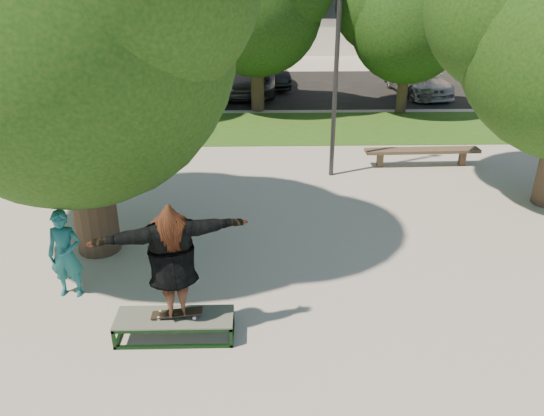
{
  "coord_description": "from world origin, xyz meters",
  "views": [
    {
      "loc": [
        -0.94,
        -8.5,
        5.3
      ],
      "look_at": [
        -0.72,
        0.6,
        1.06
      ],
      "focal_mm": 35.0,
      "sensor_mm": 36.0,
      "label": 1
    }
  ],
  "objects_px": {
    "bystander": "(65,254)",
    "car_dark": "(268,72)",
    "car_silver_a": "(101,72)",
    "grind_box": "(175,326)",
    "tree_left": "(61,19)",
    "car_silver_b": "(418,79)",
    "car_grey": "(244,73)",
    "lamppost": "(337,57)",
    "bench": "(422,152)"
  },
  "relations": [
    {
      "from": "car_silver_a",
      "to": "lamppost",
      "type": "bearing_deg",
      "value": -44.69
    },
    {
      "from": "car_silver_a",
      "to": "car_dark",
      "type": "distance_m",
      "value": 7.74
    },
    {
      "from": "grind_box",
      "to": "car_silver_a",
      "type": "xyz_separation_m",
      "value": [
        -5.96,
        18.32,
        0.47
      ]
    },
    {
      "from": "grind_box",
      "to": "tree_left",
      "type": "bearing_deg",
      "value": 124.61
    },
    {
      "from": "car_silver_a",
      "to": "car_dark",
      "type": "xyz_separation_m",
      "value": [
        7.74,
        0.0,
        0.01
      ]
    },
    {
      "from": "car_grey",
      "to": "car_silver_b",
      "type": "relative_size",
      "value": 1.32
    },
    {
      "from": "grind_box",
      "to": "bench",
      "type": "distance_m",
      "value": 9.55
    },
    {
      "from": "car_grey",
      "to": "car_silver_a",
      "type": "bearing_deg",
      "value": 172.21
    },
    {
      "from": "bystander",
      "to": "car_silver_b",
      "type": "xyz_separation_m",
      "value": [
        10.26,
        15.34,
        -0.15
      ]
    },
    {
      "from": "tree_left",
      "to": "car_dark",
      "type": "distance_m",
      "value": 16.3
    },
    {
      "from": "tree_left",
      "to": "grind_box",
      "type": "bearing_deg",
      "value": -55.39
    },
    {
      "from": "bystander",
      "to": "car_silver_a",
      "type": "relative_size",
      "value": 0.42
    },
    {
      "from": "car_silver_a",
      "to": "grind_box",
      "type": "bearing_deg",
      "value": -65.45
    },
    {
      "from": "lamppost",
      "to": "grind_box",
      "type": "distance_m",
      "value": 8.13
    },
    {
      "from": "lamppost",
      "to": "bench",
      "type": "height_order",
      "value": "lamppost"
    },
    {
      "from": "car_dark",
      "to": "car_grey",
      "type": "relative_size",
      "value": 0.69
    },
    {
      "from": "tree_left",
      "to": "bystander",
      "type": "distance_m",
      "value": 4.0
    },
    {
      "from": "grind_box",
      "to": "car_grey",
      "type": "xyz_separation_m",
      "value": [
        0.69,
        17.27,
        0.62
      ]
    },
    {
      "from": "tree_left",
      "to": "bench",
      "type": "bearing_deg",
      "value": 29.84
    },
    {
      "from": "bench",
      "to": "car_silver_b",
      "type": "relative_size",
      "value": 0.73
    },
    {
      "from": "tree_left",
      "to": "car_dark",
      "type": "relative_size",
      "value": 1.77
    },
    {
      "from": "bench",
      "to": "car_grey",
      "type": "xyz_separation_m",
      "value": [
        -5.25,
        9.79,
        0.4
      ]
    },
    {
      "from": "grind_box",
      "to": "bystander",
      "type": "height_order",
      "value": "bystander"
    },
    {
      "from": "car_silver_a",
      "to": "car_silver_b",
      "type": "relative_size",
      "value": 0.87
    },
    {
      "from": "grind_box",
      "to": "bench",
      "type": "xyz_separation_m",
      "value": [
        5.94,
        7.48,
        0.23
      ]
    },
    {
      "from": "car_grey",
      "to": "car_silver_b",
      "type": "xyz_separation_m",
      "value": [
        7.59,
        -0.7,
        -0.17
      ]
    },
    {
      "from": "bystander",
      "to": "car_grey",
      "type": "relative_size",
      "value": 0.27
    },
    {
      "from": "car_dark",
      "to": "car_silver_b",
      "type": "bearing_deg",
      "value": -23.78
    },
    {
      "from": "bystander",
      "to": "car_silver_b",
      "type": "bearing_deg",
      "value": 58.88
    },
    {
      "from": "tree_left",
      "to": "car_silver_b",
      "type": "height_order",
      "value": "tree_left"
    },
    {
      "from": "tree_left",
      "to": "lamppost",
      "type": "bearing_deg",
      "value": 36.42
    },
    {
      "from": "tree_left",
      "to": "grind_box",
      "type": "height_order",
      "value": "tree_left"
    },
    {
      "from": "tree_left",
      "to": "bench",
      "type": "relative_size",
      "value": 2.18
    },
    {
      "from": "bystander",
      "to": "car_dark",
      "type": "xyz_separation_m",
      "value": [
        3.76,
        17.1,
        -0.14
      ]
    },
    {
      "from": "bench",
      "to": "car_silver_b",
      "type": "bearing_deg",
      "value": 73.78
    },
    {
      "from": "tree_left",
      "to": "car_silver_a",
      "type": "bearing_deg",
      "value": 104.36
    },
    {
      "from": "grind_box",
      "to": "car_grey",
      "type": "height_order",
      "value": "car_grey"
    },
    {
      "from": "grind_box",
      "to": "car_silver_b",
      "type": "distance_m",
      "value": 18.52
    },
    {
      "from": "car_grey",
      "to": "bystander",
      "type": "bearing_deg",
      "value": -98.18
    },
    {
      "from": "lamppost",
      "to": "bench",
      "type": "relative_size",
      "value": 1.87
    },
    {
      "from": "grind_box",
      "to": "bystander",
      "type": "distance_m",
      "value": 2.41
    },
    {
      "from": "bystander",
      "to": "car_grey",
      "type": "distance_m",
      "value": 16.26
    },
    {
      "from": "lamppost",
      "to": "grind_box",
      "type": "xyz_separation_m",
      "value": [
        -3.28,
        -6.82,
        -2.96
      ]
    },
    {
      "from": "lamppost",
      "to": "car_dark",
      "type": "bearing_deg",
      "value": 97.43
    },
    {
      "from": "car_dark",
      "to": "car_grey",
      "type": "bearing_deg",
      "value": -144.49
    },
    {
      "from": "tree_left",
      "to": "bench",
      "type": "xyz_separation_m",
      "value": [
        7.95,
        4.56,
        -4.0
      ]
    },
    {
      "from": "car_silver_a",
      "to": "car_dark",
      "type": "bearing_deg",
      "value": 6.54
    },
    {
      "from": "car_dark",
      "to": "bench",
      "type": "bearing_deg",
      "value": -77.63
    },
    {
      "from": "tree_left",
      "to": "car_dark",
      "type": "xyz_separation_m",
      "value": [
        3.79,
        15.41,
        -3.76
      ]
    },
    {
      "from": "bystander",
      "to": "car_silver_a",
      "type": "xyz_separation_m",
      "value": [
        -3.98,
        17.1,
        -0.14
      ]
    }
  ]
}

